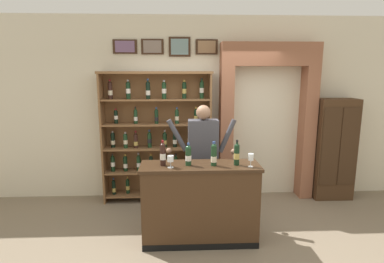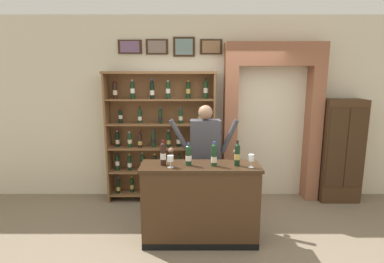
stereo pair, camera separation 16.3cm
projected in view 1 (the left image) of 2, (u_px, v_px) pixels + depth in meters
The scene contains 13 objects.
ground_plane at pixel (208, 241), 4.06m from camera, with size 14.00×14.00×0.02m, color #7A6B56.
back_wall at pixel (200, 108), 5.37m from camera, with size 12.00×0.19×3.09m.
wine_shelf at pixel (157, 135), 5.15m from camera, with size 1.83×0.35×2.18m.
archway_doorway at pixel (266, 112), 5.30m from camera, with size 1.62×0.45×2.64m.
side_cabinet at pixel (334, 149), 5.29m from camera, with size 0.65×0.38×1.73m.
tasting_counter at pixel (200, 203), 3.95m from camera, with size 1.50×0.49×1.03m.
shopkeeper at pixel (203, 150), 4.42m from camera, with size 1.01×0.22×1.72m.
tasting_bottle_chianti at pixel (163, 154), 3.80m from camera, with size 0.07×0.07×0.32m.
tasting_bottle_bianco at pixel (188, 155), 3.81m from camera, with size 0.07×0.07×0.28m.
tasting_bottle_prosecco at pixel (214, 155), 3.80m from camera, with size 0.07×0.07×0.30m.
tasting_bottle_riserva at pixel (237, 154), 3.81m from camera, with size 0.07×0.07×0.32m.
wine_glass_center at pixel (251, 158), 3.75m from camera, with size 0.07×0.07×0.17m.
wine_glass_right at pixel (171, 159), 3.72m from camera, with size 0.08×0.08×0.15m.
Camera 1 is at (-0.38, -3.70, 2.17)m, focal length 28.86 mm.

